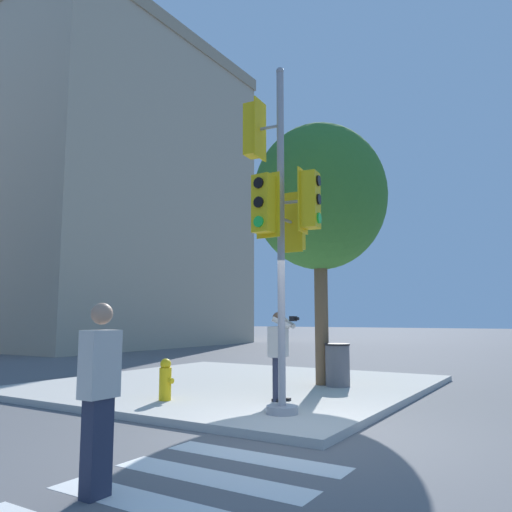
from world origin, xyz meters
The scene contains 9 objects.
ground_plane centered at (0.00, 0.00, 0.00)m, with size 160.00×160.00×0.00m, color #5B5B5E.
sidewalk_corner centered at (3.50, 3.50, 0.06)m, with size 8.00×8.00×0.12m.
traffic_signal_pole centered at (0.70, 0.73, 3.32)m, with size 1.32×1.32×5.64m.
person_photographer centered at (1.72, 1.34, 1.06)m, with size 0.50×0.53×1.57m.
pedestrian_distant centered at (-3.04, 0.56, 0.92)m, with size 0.34×0.20×1.72m.
street_tree centered at (4.14, 1.59, 4.36)m, with size 3.08×3.08×5.96m.
fire_hydrant centered at (0.70, 3.12, 0.49)m, with size 0.22×0.28×0.74m.
trash_bin centered at (4.08, 1.20, 0.58)m, with size 0.55×0.55×0.91m.
building_right centered at (14.61, 19.28, 9.22)m, with size 15.48×9.43×18.41m.
Camera 1 is at (-6.24, -3.09, 1.58)m, focal length 35.00 mm.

